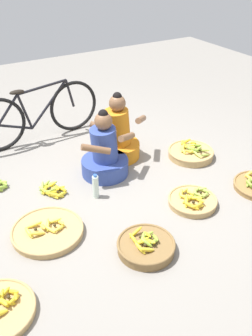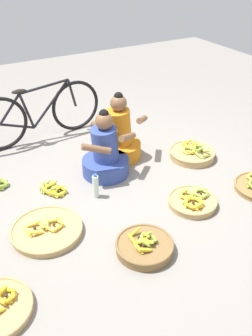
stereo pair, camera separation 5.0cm
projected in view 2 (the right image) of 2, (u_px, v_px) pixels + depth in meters
The scene contains 11 objects.
ground_plane at pixel (117, 187), 3.94m from camera, with size 10.00×10.00×0.00m, color gray.
vendor_woman_front at pixel (105, 154), 4.04m from camera, with size 0.71×0.52×0.77m.
vendor_woman_behind at pixel (119, 137), 4.35m from camera, with size 0.76×0.52×0.81m.
bicycle_leaning at pixel (39, 114), 4.68m from camera, with size 1.70×0.18×0.73m.
banana_basket_front_right at pixel (193, 201), 3.66m from camera, with size 0.49×0.49×0.14m.
banana_basket_front_left at pixel (47, 230), 3.31m from camera, with size 0.65×0.65×0.13m.
banana_basket_back_right at pixel (192, 153), 4.44m from camera, with size 0.55×0.55×0.17m.
banana_basket_back_left at pixel (144, 246), 3.12m from camera, with size 0.50×0.50×0.15m.
loose_bananas_mid_right at pixel (53, 189), 3.85m from camera, with size 0.27×0.33×0.10m.
loose_bananas_near_vendor at pixel (0, 184), 3.92m from camera, with size 0.21×0.21×0.09m.
water_bottle at pixel (96, 186), 3.73m from camera, with size 0.06×0.06×0.27m.
Camera 2 is at (-1.49, -2.85, 2.28)m, focal length 39.50 mm.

